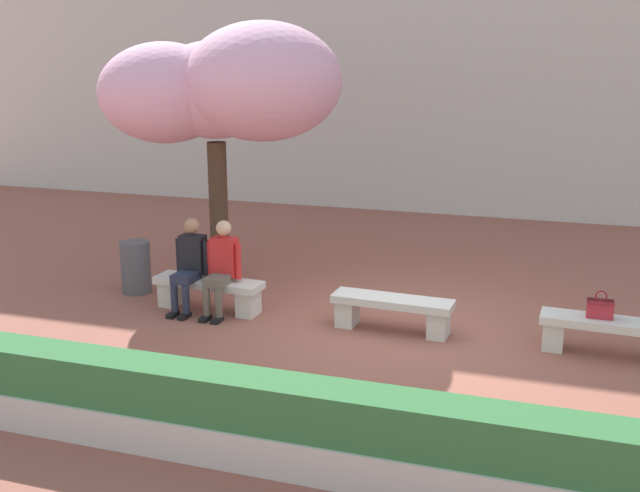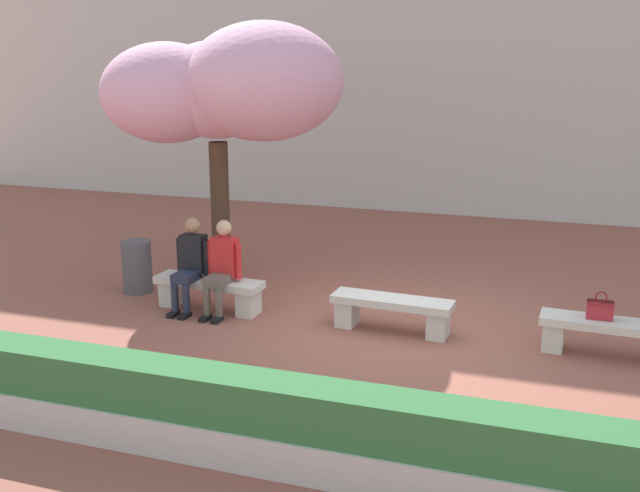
# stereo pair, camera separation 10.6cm
# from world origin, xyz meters

# --- Properties ---
(ground_plane) EXTENTS (100.00, 100.00, 0.00)m
(ground_plane) POSITION_xyz_m (0.00, 0.00, 0.00)
(ground_plane) COLOR #8E5142
(building_facade) EXTENTS (28.00, 4.00, 9.28)m
(building_facade) POSITION_xyz_m (0.00, 9.42, 4.64)
(building_facade) COLOR beige
(building_facade) RESTS_ON ground
(stone_bench_west_end) EXTENTS (1.58, 0.50, 0.45)m
(stone_bench_west_end) POSITION_xyz_m (-2.61, 0.00, 0.30)
(stone_bench_west_end) COLOR beige
(stone_bench_west_end) RESTS_ON ground
(stone_bench_near_west) EXTENTS (1.58, 0.50, 0.45)m
(stone_bench_near_west) POSITION_xyz_m (0.00, 0.00, 0.30)
(stone_bench_near_west) COLOR beige
(stone_bench_near_west) RESTS_ON ground
(stone_bench_center) EXTENTS (1.58, 0.50, 0.45)m
(stone_bench_center) POSITION_xyz_m (2.61, 0.00, 0.30)
(stone_bench_center) COLOR beige
(stone_bench_center) RESTS_ON ground
(person_seated_left) EXTENTS (0.51, 0.69, 1.29)m
(person_seated_left) POSITION_xyz_m (-2.85, -0.05, 0.70)
(person_seated_left) COLOR black
(person_seated_left) RESTS_ON ground
(person_seated_right) EXTENTS (0.51, 0.68, 1.29)m
(person_seated_right) POSITION_xyz_m (-2.37, -0.05, 0.70)
(person_seated_right) COLOR black
(person_seated_right) RESTS_ON ground
(handbag) EXTENTS (0.30, 0.15, 0.34)m
(handbag) POSITION_xyz_m (2.50, 0.02, 0.58)
(handbag) COLOR #A3232D
(handbag) RESTS_ON stone_bench_center
(cherry_tree_main) EXTENTS (3.74, 2.57, 3.97)m
(cherry_tree_main) POSITION_xyz_m (-3.06, 1.68, 2.97)
(cherry_tree_main) COLOR #473323
(cherry_tree_main) RESTS_ON ground
(planter_hedge_foreground) EXTENTS (9.10, 0.50, 0.80)m
(planter_hedge_foreground) POSITION_xyz_m (0.00, -3.50, 0.39)
(planter_hedge_foreground) COLOR beige
(planter_hedge_foreground) RESTS_ON ground
(trash_bin) EXTENTS (0.44, 0.44, 0.78)m
(trash_bin) POSITION_xyz_m (-4.00, 0.40, 0.39)
(trash_bin) COLOR #4C4C51
(trash_bin) RESTS_ON ground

